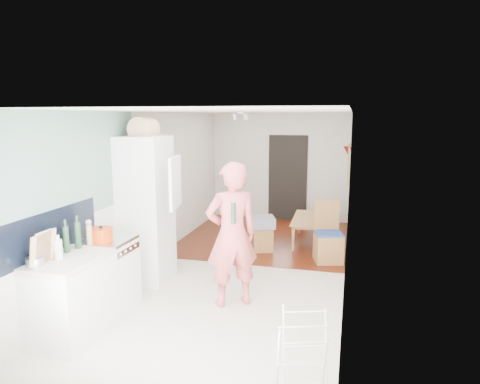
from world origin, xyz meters
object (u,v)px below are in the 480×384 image
at_px(person, 232,222).
at_px(dining_chair, 329,232).
at_px(stool, 263,239).
at_px(drying_rack, 303,359).
at_px(dining_table, 315,233).

height_order(person, dining_chair, person).
height_order(person, stool, person).
relative_size(person, drying_rack, 2.88).
xyz_separation_m(person, dining_table, (0.81, 3.03, -0.90)).
relative_size(person, dining_table, 1.86).
xyz_separation_m(person, stool, (-0.06, 2.29, -0.88)).
bearing_deg(drying_rack, dining_table, 75.90).
bearing_deg(drying_rack, person, 105.38).
bearing_deg(dining_chair, dining_table, 90.78).
xyz_separation_m(dining_table, dining_chair, (0.31, -1.05, 0.31)).
relative_size(stool, drying_rack, 0.59).
relative_size(person, stool, 4.85).
bearing_deg(person, dining_table, -137.98).
distance_m(dining_table, drying_rack, 4.74).
bearing_deg(person, stool, -121.50).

